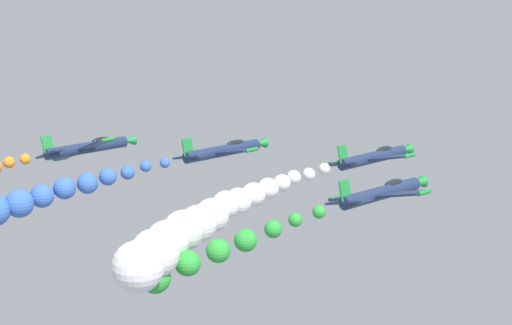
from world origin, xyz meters
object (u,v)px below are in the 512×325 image
at_px(airplane_left_outer, 88,147).
at_px(airplane_lead, 374,157).
at_px(airplane_right_inner, 382,193).
at_px(airplane_left_inner, 224,150).

bearing_deg(airplane_left_outer, airplane_lead, 40.20).
relative_size(airplane_lead, airplane_right_inner, 1.00).
distance_m(airplane_lead, airplane_left_inner, 14.38).
bearing_deg(airplane_left_outer, airplane_right_inner, 14.87).
bearing_deg(airplane_left_inner, airplane_lead, 41.87).
bearing_deg(airplane_lead, airplane_right_inner, -48.05).
xyz_separation_m(airplane_right_inner, airplane_left_outer, (-30.26, -8.03, 0.23)).
distance_m(airplane_left_inner, airplane_left_outer, 13.53).
relative_size(airplane_right_inner, airplane_left_outer, 1.00).
bearing_deg(airplane_right_inner, airplane_lead, 131.95).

